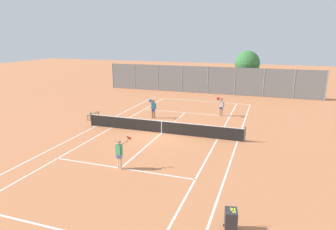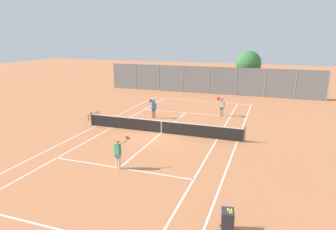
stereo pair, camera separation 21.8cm
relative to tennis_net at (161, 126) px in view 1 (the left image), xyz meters
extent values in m
plane|color=#CC7A4C|center=(0.00, 0.00, -0.51)|extent=(120.00, 120.00, 0.00)
cube|color=white|center=(0.00, -11.90, -0.51)|extent=(11.00, 0.10, 0.01)
cube|color=white|center=(0.00, 11.90, -0.51)|extent=(11.00, 0.10, 0.01)
cube|color=white|center=(-5.50, 0.00, -0.51)|extent=(0.10, 23.80, 0.01)
cube|color=white|center=(5.50, 0.00, -0.51)|extent=(0.10, 23.80, 0.01)
cube|color=white|center=(-4.13, 0.00, -0.51)|extent=(0.10, 23.80, 0.01)
cube|color=white|center=(4.13, 0.00, -0.51)|extent=(0.10, 23.80, 0.01)
cube|color=white|center=(0.00, -6.40, -0.51)|extent=(8.26, 0.10, 0.01)
cube|color=white|center=(0.00, 6.40, -0.51)|extent=(8.26, 0.10, 0.01)
cube|color=white|center=(0.00, 0.00, -0.51)|extent=(0.10, 12.80, 0.01)
cylinder|color=#474C47|center=(-5.95, 0.00, 0.03)|extent=(0.10, 0.10, 1.07)
cylinder|color=#474C47|center=(5.95, 0.00, 0.03)|extent=(0.10, 0.10, 1.07)
cube|color=black|center=(0.00, 0.00, -0.04)|extent=(11.90, 0.02, 0.89)
cube|color=white|center=(0.00, 0.00, 0.41)|extent=(11.90, 0.03, 0.06)
cube|color=white|center=(0.00, 0.00, -0.06)|extent=(0.05, 0.03, 0.89)
cube|color=#2D2D33|center=(6.32, -9.93, 0.02)|extent=(0.54, 0.63, 0.64)
cylinder|color=#B7B7BC|center=(6.46, -9.65, -0.35)|extent=(0.02, 0.02, 0.16)
cylinder|color=black|center=(6.46, -9.65, -0.46)|extent=(0.10, 0.05, 0.10)
cylinder|color=#B7B7BC|center=(6.07, -9.72, -0.35)|extent=(0.02, 0.02, 0.16)
cylinder|color=black|center=(6.07, -9.72, -0.46)|extent=(0.10, 0.05, 0.10)
cylinder|color=#B7B7BC|center=(6.25, -9.60, 0.44)|extent=(0.44, 0.11, 0.02)
sphere|color=#D1DB33|center=(6.42, -9.79, 0.33)|extent=(0.07, 0.07, 0.07)
sphere|color=#D1DB33|center=(6.42, -9.84, 0.33)|extent=(0.07, 0.07, 0.07)
sphere|color=#D1DB33|center=(6.44, -9.90, 0.34)|extent=(0.07, 0.07, 0.07)
sphere|color=#D1DB33|center=(6.46, -9.98, 0.34)|extent=(0.07, 0.07, 0.07)
sphere|color=#D1DB33|center=(6.47, -10.04, 0.32)|extent=(0.07, 0.07, 0.07)
sphere|color=#D1DB33|center=(6.35, -9.79, 0.31)|extent=(0.07, 0.07, 0.07)
sphere|color=#D1DB33|center=(6.37, -9.85, 0.34)|extent=(0.07, 0.07, 0.07)
sphere|color=#D1DB33|center=(6.37, -9.92, 0.31)|extent=(0.07, 0.07, 0.07)
sphere|color=#D1DB33|center=(6.39, -9.99, 0.34)|extent=(0.07, 0.07, 0.07)
sphere|color=#D1DB33|center=(6.41, -10.05, 0.34)|extent=(0.07, 0.07, 0.07)
sphere|color=#D1DB33|center=(6.28, -9.81, 0.34)|extent=(0.07, 0.07, 0.07)
sphere|color=#D1DB33|center=(6.31, -9.86, 0.34)|extent=(0.07, 0.07, 0.07)
sphere|color=#D1DB33|center=(6.32, -9.93, 0.34)|extent=(0.07, 0.07, 0.07)
cylinder|color=beige|center=(-0.11, -6.45, -0.10)|extent=(0.13, 0.13, 0.82)
cylinder|color=beige|center=(0.06, -6.50, -0.10)|extent=(0.13, 0.13, 0.82)
cube|color=#334C8C|center=(-0.03, -6.47, 0.23)|extent=(0.32, 0.26, 0.24)
cube|color=#338C59|center=(-0.03, -6.47, 0.59)|extent=(0.38, 0.29, 0.56)
sphere|color=beige|center=(-0.03, -6.47, 0.98)|extent=(0.22, 0.22, 0.22)
cylinder|color=black|center=(-0.03, -6.47, 1.05)|extent=(0.23, 0.23, 0.02)
cylinder|color=beige|center=(-0.24, -6.41, 0.53)|extent=(0.08, 0.08, 0.52)
cylinder|color=beige|center=(0.14, -6.38, 0.88)|extent=(0.21, 0.46, 0.35)
cylinder|color=maroon|center=(0.34, -6.17, 1.04)|extent=(0.11, 0.25, 0.22)
cylinder|color=maroon|center=(0.38, -6.06, 1.15)|extent=(0.33, 0.27, 0.23)
cylinder|color=#936B4C|center=(-2.04, 3.75, -0.10)|extent=(0.13, 0.13, 0.82)
cylinder|color=#936B4C|center=(-2.20, 3.67, -0.10)|extent=(0.13, 0.13, 0.82)
cube|color=#334C8C|center=(-2.12, 3.71, 0.23)|extent=(0.33, 0.28, 0.24)
cube|color=#3399D8|center=(-2.12, 3.71, 0.59)|extent=(0.39, 0.32, 0.56)
sphere|color=#936B4C|center=(-2.12, 3.71, 0.98)|extent=(0.22, 0.22, 0.22)
cylinder|color=black|center=(-2.12, 3.71, 1.05)|extent=(0.23, 0.23, 0.02)
cylinder|color=#936B4C|center=(-1.92, 3.80, 0.53)|extent=(0.08, 0.08, 0.52)
cylinder|color=#936B4C|center=(-2.18, 3.53, 0.88)|extent=(0.26, 0.45, 0.35)
cylinder|color=#1E4C99|center=(-2.19, 3.24, 1.04)|extent=(0.13, 0.24, 0.22)
cylinder|color=#1E4C99|center=(-2.14, 3.13, 1.15)|extent=(0.34, 0.30, 0.23)
cylinder|color=tan|center=(3.42, 6.35, -0.10)|extent=(0.13, 0.13, 0.82)
cylinder|color=tan|center=(3.24, 6.33, -0.10)|extent=(0.13, 0.13, 0.82)
cube|color=#334C8C|center=(3.33, 6.34, 0.23)|extent=(0.30, 0.21, 0.24)
cube|color=white|center=(3.33, 6.34, 0.59)|extent=(0.36, 0.24, 0.56)
sphere|color=tan|center=(3.33, 6.34, 0.98)|extent=(0.22, 0.22, 0.22)
cylinder|color=black|center=(3.33, 6.34, 1.05)|extent=(0.23, 0.23, 0.02)
cylinder|color=tan|center=(3.55, 6.37, 0.53)|extent=(0.08, 0.08, 0.52)
cylinder|color=tan|center=(3.22, 6.19, 0.88)|extent=(0.13, 0.46, 0.35)
cylinder|color=maroon|center=(3.12, 5.92, 1.04)|extent=(0.06, 0.25, 0.22)
cylinder|color=maroon|center=(3.13, 5.80, 1.15)|extent=(0.30, 0.23, 0.23)
sphere|color=#D1DB33|center=(0.01, 1.24, -0.48)|extent=(0.07, 0.07, 0.07)
sphere|color=#D1DB33|center=(2.61, -1.00, -0.48)|extent=(0.07, 0.07, 0.07)
sphere|color=#D1DB33|center=(4.57, 1.50, -0.48)|extent=(0.07, 0.07, 0.07)
sphere|color=#D1DB33|center=(0.50, 7.00, -0.48)|extent=(0.07, 0.07, 0.07)
cube|color=olive|center=(-6.97, 1.86, -0.07)|extent=(0.36, 1.50, 0.05)
cylinder|color=#262626|center=(-6.85, 2.50, -0.30)|extent=(0.05, 0.05, 0.41)
cylinder|color=#262626|center=(-6.85, 1.23, -0.30)|extent=(0.05, 0.05, 0.41)
cylinder|color=#262626|center=(-7.10, 2.50, -0.30)|extent=(0.05, 0.05, 0.41)
cylinder|color=#262626|center=(-7.10, 1.23, -0.30)|extent=(0.05, 0.05, 0.41)
cylinder|color=gray|center=(-13.18, 16.60, 1.16)|extent=(0.08, 0.08, 3.34)
cylinder|color=gray|center=(-9.88, 16.60, 1.16)|extent=(0.08, 0.08, 3.34)
cylinder|color=gray|center=(-6.59, 16.60, 1.16)|extent=(0.08, 0.08, 3.34)
cylinder|color=gray|center=(-3.29, 16.60, 1.16)|extent=(0.08, 0.08, 3.34)
cylinder|color=gray|center=(0.00, 16.60, 1.16)|extent=(0.08, 0.08, 3.34)
cylinder|color=gray|center=(3.29, 16.60, 1.16)|extent=(0.08, 0.08, 3.34)
cylinder|color=gray|center=(6.59, 16.60, 1.16)|extent=(0.08, 0.08, 3.34)
cylinder|color=gray|center=(9.88, 16.60, 1.16)|extent=(0.08, 0.08, 3.34)
cylinder|color=gray|center=(13.18, 16.60, 1.16)|extent=(0.08, 0.08, 3.34)
cube|color=slate|center=(0.00, 16.60, 1.16)|extent=(26.36, 0.02, 3.30)
cylinder|color=brown|center=(4.44, 18.41, 0.81)|extent=(0.26, 0.26, 2.64)
sphere|color=#387A3D|center=(4.44, 18.41, 3.19)|extent=(3.03, 3.03, 3.03)
sphere|color=#387A3D|center=(4.83, 18.11, 2.82)|extent=(2.06, 2.06, 2.06)
camera|label=1|loc=(7.24, -19.67, 6.41)|focal=32.00mm
camera|label=2|loc=(7.44, -19.60, 6.41)|focal=32.00mm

